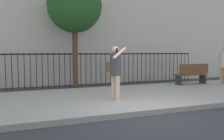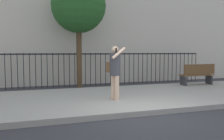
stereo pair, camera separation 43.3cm
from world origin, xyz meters
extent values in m
plane|color=#333338|center=(0.00, 0.00, 0.00)|extent=(60.00, 60.00, 0.00)
cube|color=#9E9B93|center=(0.00, 2.20, 0.07)|extent=(28.00, 4.40, 0.15)
cube|color=black|center=(0.00, 5.90, 1.55)|extent=(12.00, 0.04, 0.06)
cylinder|color=black|center=(-3.96, 5.90, 0.80)|extent=(0.03, 0.03, 1.60)
cylinder|color=black|center=(-3.70, 5.90, 0.80)|extent=(0.03, 0.03, 1.60)
cylinder|color=black|center=(-3.45, 5.90, 0.80)|extent=(0.03, 0.03, 1.60)
cylinder|color=black|center=(-3.19, 5.90, 0.80)|extent=(0.03, 0.03, 1.60)
cylinder|color=black|center=(-2.94, 5.90, 0.80)|extent=(0.03, 0.03, 1.60)
cylinder|color=black|center=(-2.68, 5.90, 0.80)|extent=(0.03, 0.03, 1.60)
cylinder|color=black|center=(-2.43, 5.90, 0.80)|extent=(0.03, 0.03, 1.60)
cylinder|color=black|center=(-2.17, 5.90, 0.80)|extent=(0.03, 0.03, 1.60)
cylinder|color=black|center=(-1.91, 5.90, 0.80)|extent=(0.03, 0.03, 1.60)
cylinder|color=black|center=(-1.66, 5.90, 0.80)|extent=(0.03, 0.03, 1.60)
cylinder|color=black|center=(-1.40, 5.90, 0.80)|extent=(0.03, 0.03, 1.60)
cylinder|color=black|center=(-1.15, 5.90, 0.80)|extent=(0.03, 0.03, 1.60)
cylinder|color=black|center=(-0.89, 5.90, 0.80)|extent=(0.03, 0.03, 1.60)
cylinder|color=black|center=(-0.64, 5.90, 0.80)|extent=(0.03, 0.03, 1.60)
cylinder|color=black|center=(-0.38, 5.90, 0.80)|extent=(0.03, 0.03, 1.60)
cylinder|color=black|center=(-0.13, 5.90, 0.80)|extent=(0.03, 0.03, 1.60)
cylinder|color=black|center=(0.13, 5.90, 0.80)|extent=(0.03, 0.03, 1.60)
cylinder|color=black|center=(0.38, 5.90, 0.80)|extent=(0.03, 0.03, 1.60)
cylinder|color=black|center=(0.64, 5.90, 0.80)|extent=(0.03, 0.03, 1.60)
cylinder|color=black|center=(0.89, 5.90, 0.80)|extent=(0.03, 0.03, 1.60)
cylinder|color=black|center=(1.15, 5.90, 0.80)|extent=(0.03, 0.03, 1.60)
cylinder|color=black|center=(1.40, 5.90, 0.80)|extent=(0.03, 0.03, 1.60)
cylinder|color=black|center=(1.66, 5.90, 0.80)|extent=(0.03, 0.03, 1.60)
cylinder|color=black|center=(1.91, 5.90, 0.80)|extent=(0.03, 0.03, 1.60)
cylinder|color=black|center=(2.17, 5.90, 0.80)|extent=(0.03, 0.03, 1.60)
cylinder|color=black|center=(2.43, 5.90, 0.80)|extent=(0.03, 0.03, 1.60)
cylinder|color=black|center=(2.68, 5.90, 0.80)|extent=(0.03, 0.03, 1.60)
cylinder|color=black|center=(2.94, 5.90, 0.80)|extent=(0.03, 0.03, 1.60)
cylinder|color=black|center=(3.19, 5.90, 0.80)|extent=(0.03, 0.03, 1.60)
cylinder|color=black|center=(3.45, 5.90, 0.80)|extent=(0.03, 0.03, 1.60)
cylinder|color=black|center=(3.70, 5.90, 0.80)|extent=(0.03, 0.03, 1.60)
cylinder|color=black|center=(3.96, 5.90, 0.80)|extent=(0.03, 0.03, 1.60)
cylinder|color=black|center=(4.21, 5.90, 0.80)|extent=(0.03, 0.03, 1.60)
cylinder|color=black|center=(4.47, 5.90, 0.80)|extent=(0.03, 0.03, 1.60)
cylinder|color=black|center=(4.72, 5.90, 0.80)|extent=(0.03, 0.03, 1.60)
cylinder|color=black|center=(4.98, 5.90, 0.80)|extent=(0.03, 0.03, 1.60)
cylinder|color=black|center=(5.23, 5.90, 0.80)|extent=(0.03, 0.03, 1.60)
cylinder|color=black|center=(5.49, 5.90, 0.80)|extent=(0.03, 0.03, 1.60)
cylinder|color=black|center=(5.74, 5.90, 0.80)|extent=(0.03, 0.03, 1.60)
cylinder|color=black|center=(6.00, 5.90, 0.80)|extent=(0.03, 0.03, 1.60)
cylinder|color=beige|center=(-0.34, 1.49, 0.53)|extent=(0.15, 0.15, 0.77)
cylinder|color=beige|center=(-0.39, 1.68, 0.53)|extent=(0.15, 0.15, 0.77)
cylinder|color=#3F3F47|center=(-0.36, 1.59, 1.27)|extent=(0.41, 0.41, 0.70)
sphere|color=beige|center=(-0.36, 1.59, 1.73)|extent=(0.22, 0.22, 0.22)
cylinder|color=beige|center=(-0.31, 1.39, 1.62)|extent=(0.50, 0.21, 0.38)
cylinder|color=beige|center=(-0.41, 1.78, 1.25)|extent=(0.09, 0.09, 0.53)
cube|color=black|center=(-0.38, 1.43, 1.71)|extent=(0.03, 0.07, 0.15)
cube|color=brown|center=(-0.43, 1.84, 1.16)|extent=(0.23, 0.31, 0.34)
cube|color=brown|center=(4.30, 3.62, 0.60)|extent=(1.60, 0.45, 0.05)
cube|color=brown|center=(4.30, 3.43, 0.88)|extent=(1.60, 0.06, 0.44)
cube|color=#333338|center=(3.60, 3.62, 0.35)|extent=(0.08, 0.41, 0.40)
cube|color=#333338|center=(5.00, 3.62, 0.35)|extent=(0.08, 0.41, 0.40)
cylinder|color=#4C3823|center=(-0.81, 5.22, 1.52)|extent=(0.24, 0.24, 3.04)
sphere|color=#235623|center=(-0.81, 5.22, 3.70)|extent=(2.42, 2.42, 2.42)
camera|label=1|loc=(-3.22, -5.29, 1.66)|focal=38.28mm
camera|label=2|loc=(-2.81, -5.44, 1.66)|focal=38.28mm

